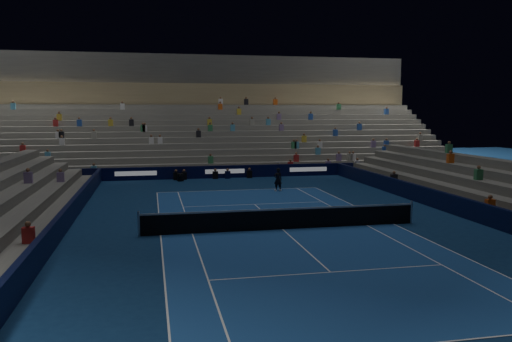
{
  "coord_description": "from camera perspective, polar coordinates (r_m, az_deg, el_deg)",
  "views": [
    {
      "loc": [
        -5.82,
        -22.2,
        5.4
      ],
      "look_at": [
        0.0,
        6.0,
        2.0
      ],
      "focal_mm": 35.93,
      "sensor_mm": 36.0,
      "label": 1
    }
  ],
  "objects": [
    {
      "name": "ground",
      "position": [
        23.57,
        2.97,
        -6.52
      ],
      "size": [
        90.0,
        90.0,
        0.0
      ],
      "primitive_type": "plane",
      "color": "#0D274F",
      "rests_on": "ground"
    },
    {
      "name": "court_surface",
      "position": [
        23.57,
        2.97,
        -6.5
      ],
      "size": [
        10.97,
        23.77,
        0.01
      ],
      "primitive_type": "cube",
      "color": "navy",
      "rests_on": "ground"
    },
    {
      "name": "sponsor_barrier_far",
      "position": [
        41.4,
        -3.5,
        -0.08
      ],
      "size": [
        44.0,
        0.25,
        1.0
      ],
      "primitive_type": "cube",
      "color": "black",
      "rests_on": "ground"
    },
    {
      "name": "sponsor_barrier_east",
      "position": [
        27.52,
        22.97,
        -4.06
      ],
      "size": [
        0.25,
        37.0,
        1.0
      ],
      "primitive_type": "cube",
      "color": "black",
      "rests_on": "ground"
    },
    {
      "name": "sponsor_barrier_west",
      "position": [
        23.06,
        -21.18,
        -5.99
      ],
      "size": [
        0.25,
        37.0,
        1.0
      ],
      "primitive_type": "cube",
      "color": "black",
      "rests_on": "ground"
    },
    {
      "name": "grandstand_main",
      "position": [
        50.48,
        -5.04,
        4.41
      ],
      "size": [
        44.0,
        15.2,
        11.2
      ],
      "color": "slate",
      "rests_on": "ground"
    },
    {
      "name": "tennis_net",
      "position": [
        23.46,
        2.97,
        -5.32
      ],
      "size": [
        12.9,
        0.1,
        1.1
      ],
      "color": "#B2B2B7",
      "rests_on": "ground"
    },
    {
      "name": "tennis_player",
      "position": [
        34.55,
        2.46,
        -0.95
      ],
      "size": [
        0.6,
        0.42,
        1.57
      ],
      "primitive_type": "imported",
      "rotation": [
        0.0,
        0.0,
        3.22
      ],
      "color": "black",
      "rests_on": "ground"
    },
    {
      "name": "broadcast_camera",
      "position": [
        39.87,
        -8.44,
        -0.69
      ],
      "size": [
        0.51,
        0.92,
        0.57
      ],
      "color": "black",
      "rests_on": "ground"
    }
  ]
}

